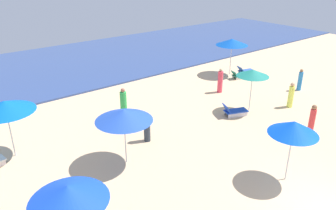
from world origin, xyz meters
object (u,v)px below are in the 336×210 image
(beachgoer_1, at_px, (147,128))
(beachgoer_2, at_px, (291,95))
(lounge_chair_3_0, at_px, (245,71))
(beachgoer_7, at_px, (300,80))
(lounge_chair_2_0, at_px, (234,111))
(umbrella_1, at_px, (124,115))
(beachgoer_5, at_px, (220,81))
(umbrella_3, at_px, (232,42))
(beachgoer_0, at_px, (312,121))
(umbrella_7, at_px, (68,193))
(umbrella_5, at_px, (294,128))
(beachgoer_3, at_px, (124,104))
(lounge_chair_3_1, at_px, (239,75))
(umbrella_0, at_px, (5,106))
(umbrella_2, at_px, (253,73))

(beachgoer_1, distance_m, beachgoer_2, 9.30)
(lounge_chair_3_0, relative_size, beachgoer_7, 0.97)
(lounge_chair_2_0, distance_m, lounge_chair_3_0, 7.77)
(beachgoer_1, bearing_deg, lounge_chair_2_0, 110.98)
(umbrella_1, height_order, beachgoer_5, umbrella_1)
(beachgoer_1, height_order, beachgoer_2, beachgoer_2)
(umbrella_3, distance_m, beachgoer_7, 5.66)
(beachgoer_2, xyz_separation_m, beachgoer_7, (2.97, 1.25, -0.03))
(umbrella_3, bearing_deg, beachgoer_0, -114.28)
(umbrella_3, bearing_deg, beachgoer_2, -105.81)
(lounge_chair_3_0, distance_m, umbrella_7, 19.64)
(umbrella_5, bearing_deg, umbrella_3, 51.85)
(beachgoer_1, relative_size, beachgoer_3, 0.89)
(umbrella_5, bearing_deg, beachgoer_7, 29.48)
(umbrella_3, height_order, beachgoer_7, umbrella_3)
(beachgoer_3, xyz_separation_m, beachgoer_7, (11.53, -3.74, -0.09))
(beachgoer_7, bearing_deg, lounge_chair_3_1, -80.21)
(umbrella_0, xyz_separation_m, beachgoer_3, (6.03, 0.50, -1.66))
(lounge_chair_3_0, height_order, umbrella_7, umbrella_7)
(lounge_chair_3_0, xyz_separation_m, beachgoer_3, (-11.32, -0.75, 0.52))
(lounge_chair_2_0, distance_m, beachgoer_5, 3.71)
(lounge_chair_3_1, xyz_separation_m, umbrella_5, (-8.13, -9.48, 2.11))
(beachgoer_2, bearing_deg, umbrella_3, 156.91)
(umbrella_0, height_order, lounge_chair_3_0, umbrella_0)
(umbrella_3, height_order, umbrella_5, umbrella_3)
(umbrella_2, height_order, lounge_chair_2_0, umbrella_2)
(umbrella_0, height_order, umbrella_3, umbrella_3)
(umbrella_5, relative_size, beachgoer_0, 1.57)
(umbrella_7, height_order, beachgoer_5, umbrella_7)
(lounge_chair_3_0, distance_m, beachgoer_1, 12.47)
(beachgoer_5, height_order, beachgoer_7, beachgoer_5)
(umbrella_3, bearing_deg, umbrella_0, -173.06)
(umbrella_1, xyz_separation_m, beachgoer_0, (8.60, -3.60, -1.47))
(umbrella_0, distance_m, umbrella_3, 16.55)
(beachgoer_3, bearing_deg, umbrella_3, 18.91)
(umbrella_7, bearing_deg, lounge_chair_2_0, 19.51)
(umbrella_5, xyz_separation_m, beachgoer_0, (4.18, 1.42, -1.54))
(lounge_chair_2_0, bearing_deg, beachgoer_1, 104.24)
(lounge_chair_3_1, relative_size, beachgoer_3, 0.79)
(umbrella_1, xyz_separation_m, umbrella_7, (-3.90, -3.67, 0.23))
(umbrella_5, distance_m, umbrella_7, 8.43)
(umbrella_1, xyz_separation_m, beachgoer_3, (2.34, 4.06, -1.49))
(beachgoer_0, bearing_deg, lounge_chair_3_1, -178.49)
(umbrella_2, bearing_deg, beachgoer_7, 1.20)
(lounge_chair_3_0, relative_size, beachgoer_0, 0.86)
(lounge_chair_3_1, height_order, beachgoer_2, beachgoer_2)
(beachgoer_0, bearing_deg, lounge_chair_3_0, 176.57)
(lounge_chair_3_0, bearing_deg, beachgoer_0, 163.26)
(lounge_chair_2_0, height_order, beachgoer_7, beachgoer_7)
(beachgoer_0, bearing_deg, beachgoer_2, 166.95)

